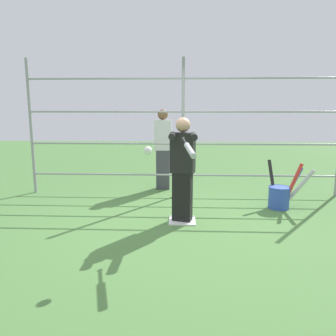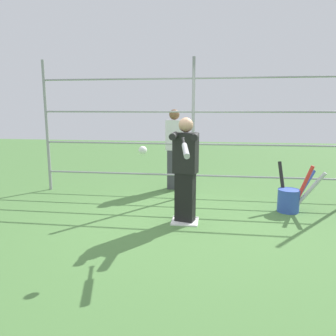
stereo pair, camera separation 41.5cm
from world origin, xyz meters
name	(u,v)px [view 2 (the right image)]	position (x,y,z in m)	size (l,w,h in m)	color
ground_plane	(185,222)	(0.00, 0.00, 0.00)	(24.00, 24.00, 0.00)	#4C7A3D
home_plate	(185,221)	(0.00, 0.00, 0.01)	(0.40, 0.40, 0.02)	white
fence_backstop	(193,128)	(0.00, -1.60, 1.32)	(6.06, 0.06, 2.64)	#939399
batter	(185,167)	(0.00, 0.02, 0.85)	(0.39, 0.59, 1.57)	black
baseball_bat_swinging	(185,149)	(-0.07, 0.90, 1.22)	(0.18, 0.82, 0.17)	black
softball_in_flight	(143,150)	(0.40, 1.10, 1.22)	(0.10, 0.10, 0.10)	white
bat_bucket	(290,198)	(-1.68, -0.74, 0.23)	(0.70, 0.55, 0.80)	#3351B2
bystander_behind_fence	(174,148)	(0.42, -2.02, 0.87)	(0.35, 0.21, 1.67)	#3F3F47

